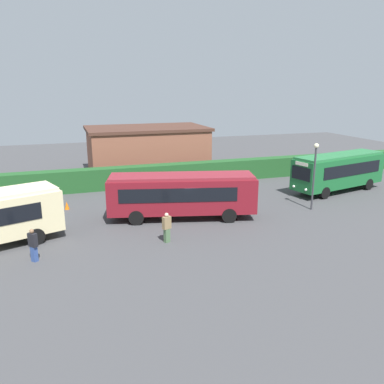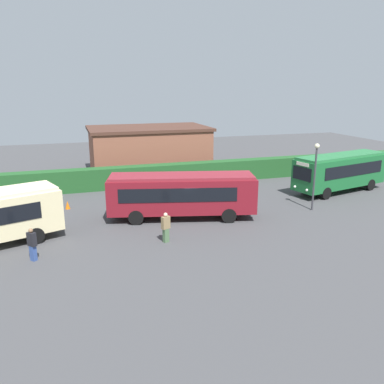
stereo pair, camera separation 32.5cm
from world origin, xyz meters
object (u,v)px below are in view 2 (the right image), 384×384
(person_center, at_px, (32,244))
(lamppost, at_px, (315,168))
(bus_maroon, at_px, (182,193))
(traffic_cone, at_px, (68,205))
(bus_green, at_px, (340,171))
(person_far, at_px, (160,191))
(person_right, at_px, (166,227))

(person_center, xyz_separation_m, lamppost, (19.16, 3.15, 2.20))
(person_center, bearing_deg, bus_maroon, 162.33)
(bus_maroon, xyz_separation_m, person_center, (-9.42, -4.28, -0.85))
(bus_maroon, xyz_separation_m, traffic_cone, (-7.59, 4.67, -1.49))
(bus_green, height_order, lamppost, lamppost)
(bus_green, bearing_deg, bus_maroon, -2.68)
(person_far, distance_m, lamppost, 11.74)
(person_right, xyz_separation_m, person_far, (1.53, 7.92, 0.06))
(lamppost, bearing_deg, person_far, 153.63)
(bus_green, height_order, person_right, bus_green)
(person_right, xyz_separation_m, lamppost, (11.88, 2.79, 2.19))
(bus_maroon, height_order, lamppost, lamppost)
(bus_maroon, relative_size, person_far, 5.38)
(bus_green, xyz_separation_m, person_right, (-17.12, -6.64, -0.93))
(bus_green, relative_size, person_right, 5.20)
(bus_maroon, height_order, person_center, bus_maroon)
(bus_maroon, bearing_deg, traffic_cone, 162.35)
(bus_maroon, height_order, person_far, bus_maroon)
(person_center, relative_size, person_far, 0.94)
(traffic_cone, relative_size, lamppost, 0.12)
(bus_green, distance_m, person_far, 15.66)
(person_center, relative_size, traffic_cone, 2.99)
(person_center, relative_size, lamppost, 0.36)
(person_center, bearing_deg, person_far, -178.89)
(person_right, height_order, lamppost, lamppost)
(bus_green, xyz_separation_m, person_center, (-24.40, -7.00, -0.94))
(person_far, bearing_deg, traffic_cone, 163.23)
(person_far, relative_size, lamppost, 0.39)
(person_right, distance_m, person_far, 8.07)
(person_center, height_order, person_far, person_far)
(traffic_cone, bearing_deg, person_right, -57.61)
(person_right, height_order, person_far, person_far)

